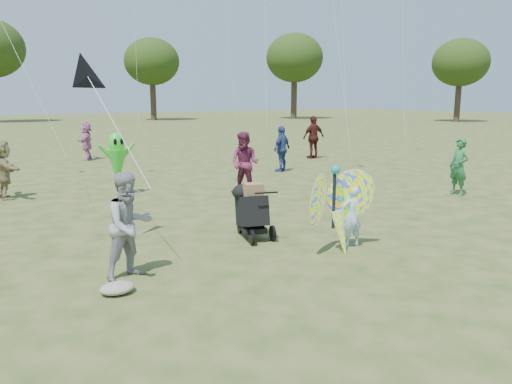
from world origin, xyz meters
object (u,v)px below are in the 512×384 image
Objects in this scene: adult_man at (130,226)px; crowd_c at (282,149)px; butterfly_kite at (337,209)px; alien_kite at (117,160)px; crowd_e at (245,163)px; jogging_stroller at (251,207)px; crowd_h at (314,137)px; crowd_f at (459,167)px; crowd_j at (86,141)px; crowd_d at (3,170)px; child_girl at (352,216)px.

crowd_c is (8.44, 7.49, 0.02)m from adult_man.
crowd_c is 0.96× the size of butterfly_kite.
alien_kite is (-6.45, -1.02, 0.14)m from crowd_c.
crowd_e is 1.56× the size of jogging_stroller.
crowd_h reaches higher than butterfly_kite.
crowd_h reaches higher than crowd_f.
crowd_c is at bearing 58.54° from crowd_j.
adult_man is at bearing 11.82° from crowd_j.
adult_man is 7.66m from crowd_d.
adult_man is at bearing -146.73° from jogging_stroller.
child_girl is at bearing 54.91° from crowd_h.
crowd_e reaches higher than crowd_j.
crowd_j reaches higher than jogging_stroller.
jogging_stroller is at bearing -160.44° from crowd_d.
crowd_c is at bearing -160.21° from crowd_f.
crowd_f is 0.85× the size of crowd_h.
crowd_h is 9.89m from crowd_j.
crowd_h is at bearing 61.35° from jogging_stroller.
crowd_c is at bearing 66.32° from jogging_stroller.
crowd_d is at bearing 116.47° from butterfly_kite.
crowd_d is 12.87m from crowd_h.
child_girl is at bearing -33.55° from jogging_stroller.
crowd_f reaches higher than butterfly_kite.
crowd_c is 1.05× the size of crowd_d.
crowd_c is at bearing 58.93° from butterfly_kite.
jogging_stroller is at bearing 27.47° from crowd_c.
adult_man is 2.79m from jogging_stroller.
jogging_stroller is at bearing 46.61° from crowd_h.
child_girl is 0.65× the size of alien_kite.
crowd_j is at bearing 89.93° from butterfly_kite.
alien_kite is at bearing 21.05° from crowd_h.
crowd_d is at bearing -51.55° from child_girl.
crowd_e is 3.53m from alien_kite.
jogging_stroller is (-0.81, -14.17, -0.21)m from crowd_j.
crowd_c is 4.24m from crowd_h.
child_girl is 6.23m from crowd_f.
crowd_d is at bearing 82.95° from adult_man.
crowd_d is 0.91× the size of alien_kite.
jogging_stroller is at bearing 117.03° from butterfly_kite.
crowd_e is 5.54m from butterfly_kite.
crowd_d reaches higher than butterfly_kite.
child_girl is 3.97m from adult_man.
crowd_f is 0.91× the size of alien_kite.
crowd_e is (1.07, 5.27, 0.31)m from child_girl.
child_girl is 0.72× the size of crowd_d.
crowd_h is at bearing -167.92° from crowd_c.
adult_man is (-3.90, 0.71, 0.24)m from child_girl.
crowd_j is (-1.48, 10.39, -0.05)m from crowd_e.
butterfly_kite is (-0.02, -15.72, -0.05)m from crowd_j.
butterfly_kite is (0.79, -1.55, 0.16)m from jogging_stroller.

